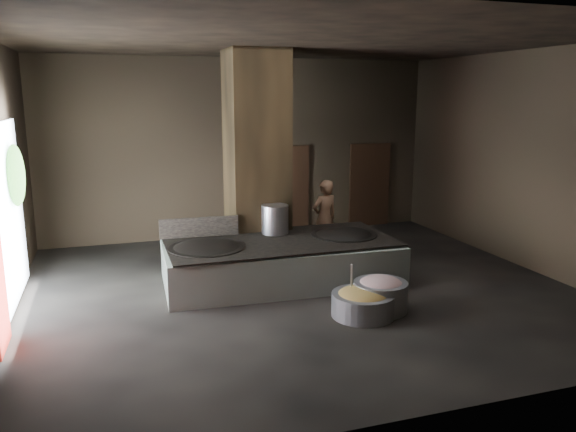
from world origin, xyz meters
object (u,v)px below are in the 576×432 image
object	(u,v)px
wok_left	(207,251)
cook	(325,218)
meat_basin	(380,296)
veg_basin	(363,305)
hearth_platform	(281,262)
wok_right	(344,238)
stock_pot	(275,219)

from	to	relation	value
wok_left	cook	bearing A→B (deg)	26.89
wok_left	meat_basin	world-z (taller)	wok_left
veg_basin	meat_basin	size ratio (longest dim) A/B	1.14
hearth_platform	wok_right	world-z (taller)	wok_right
wok_left	cook	size ratio (longest dim) A/B	0.81
wok_left	veg_basin	xyz separation A→B (m)	(2.22, -2.05, -0.56)
meat_basin	stock_pot	bearing A→B (deg)	113.63
stock_pot	cook	distance (m)	1.71
wok_right	cook	distance (m)	1.40
wok_left	stock_pot	xyz separation A→B (m)	(1.50, 0.60, 0.38)
wok_right	meat_basin	xyz separation A→B (m)	(-0.20, -2.02, -0.50)
hearth_platform	meat_basin	size ratio (longest dim) A/B	4.88
meat_basin	wok_left	bearing A→B (deg)	143.55
hearth_platform	meat_basin	distance (m)	2.29
wok_right	veg_basin	world-z (taller)	wok_right
wok_left	stock_pot	bearing A→B (deg)	21.80
stock_pot	meat_basin	bearing A→B (deg)	-66.37
hearth_platform	wok_right	bearing A→B (deg)	4.58
veg_basin	meat_basin	distance (m)	0.41
wok_left	veg_basin	world-z (taller)	wok_left
cook	wok_right	bearing A→B (deg)	70.93
stock_pot	veg_basin	xyz separation A→B (m)	(0.72, -2.65, -0.94)
hearth_platform	wok_left	bearing A→B (deg)	-175.56
veg_basin	meat_basin	xyz separation A→B (m)	(0.38, 0.13, 0.06)
wok_right	stock_pot	xyz separation A→B (m)	(-1.30, 0.50, 0.38)
meat_basin	wok_right	bearing A→B (deg)	84.46
veg_basin	stock_pot	bearing A→B (deg)	105.23
cook	stock_pot	bearing A→B (deg)	18.30
veg_basin	meat_basin	bearing A→B (deg)	18.56
meat_basin	veg_basin	bearing A→B (deg)	-161.44
wok_right	meat_basin	bearing A→B (deg)	-95.54
wok_right	wok_left	bearing A→B (deg)	-177.95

